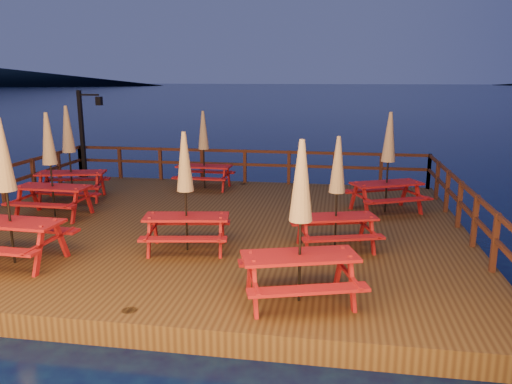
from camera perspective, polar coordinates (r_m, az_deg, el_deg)
ground at (r=12.15m, az=-5.50°, el=-5.43°), size 500.00×500.00×0.00m
deck at (r=12.09m, az=-5.52°, el=-4.54°), size 12.00×10.00×0.40m
deck_piles at (r=12.25m, az=-5.47°, el=-6.76°), size 11.44×9.44×1.40m
railing at (r=13.52m, az=-3.69°, el=1.61°), size 11.80×9.75×1.10m
lamp_post at (r=17.87m, az=-18.87°, el=7.08°), size 0.85×0.18×3.00m
picnic_table_0 at (r=9.96m, az=-8.06°, el=0.21°), size 1.89×1.64×2.41m
picnic_table_1 at (r=15.01m, az=-20.57°, el=4.34°), size 2.16×1.92×2.66m
picnic_table_2 at (r=15.61m, az=-6.00°, el=4.95°), size 1.72×1.42×2.42m
picnic_table_3 at (r=10.08m, az=9.23°, el=0.04°), size 1.93×1.74×2.31m
picnic_table_4 at (r=10.23m, az=-26.63°, el=0.23°), size 1.97×1.65×2.73m
picnic_table_5 at (r=13.18m, az=14.86°, el=3.45°), size 2.27×2.11×2.58m
picnic_table_6 at (r=7.60m, az=5.11°, el=-3.19°), size 2.14×1.93×2.55m
picnic_table_7 at (r=13.29m, az=-22.45°, el=3.02°), size 1.85×1.53×2.60m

